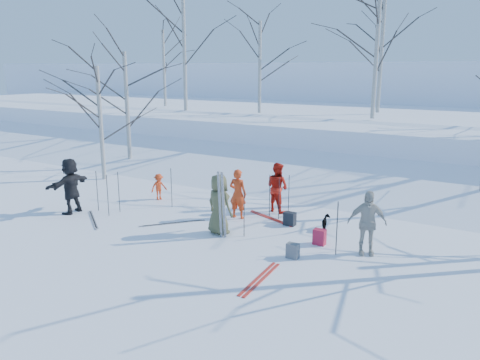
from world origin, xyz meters
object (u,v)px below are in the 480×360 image
Objects in this scene: dog at (326,223)px; skier_red_north at (238,194)px; skier_grey_west at (71,186)px; backpack_red at (320,237)px; backpack_grey at (293,251)px; skier_red_seated at (159,187)px; skier_redor_behind at (277,187)px; backpack_dark at (290,219)px; skier_olive_center at (219,204)px; skier_cream_east at (367,223)px.

skier_red_north is at bearing -15.06° from dog.
backpack_red is (7.94, 1.51, -0.69)m from skier_grey_west.
skier_red_seated is at bearing 159.69° from backpack_grey.
backpack_grey is (6.33, -2.34, -0.28)m from skier_red_seated.
dog is 1.38× the size of backpack_grey.
skier_grey_west is at bearing -169.21° from backpack_red.
skier_red_north is at bearing 75.43° from skier_redor_behind.
skier_red_north is 0.96× the size of skier_redor_behind.
dog is at bearing -67.04° from skier_red_seated.
skier_red_seated is at bearing 178.64° from backpack_dark.
skier_olive_center is 4.32× the size of backpack_dark.
skier_olive_center is at bearing -166.35° from backpack_red.
skier_redor_behind is 3.17m from backpack_red.
backpack_grey is at bearing -166.18° from skier_cream_east.
skier_olive_center is 1.10× the size of skier_red_north.
backpack_grey is at bearing 87.91° from skier_grey_west.
skier_red_seated is 5.21m from backpack_dark.
backpack_dark is (-2.59, 1.02, -0.63)m from skier_cream_east.
skier_redor_behind is at bearing 138.14° from backpack_red.
dog reaches higher than backpack_dark.
backpack_dark reaches higher than backpack_grey.
backpack_red is at bearing -36.80° from backpack_dark.
skier_olive_center is at bearing -92.62° from skier_red_seated.
skier_cream_east reaches higher than skier_red_north.
skier_redor_behind is 3.87× the size of backpack_red.
backpack_dark is (1.41, 1.68, -0.66)m from skier_olive_center.
backpack_red is (2.32, -2.08, -0.60)m from skier_redor_behind.
skier_grey_west reaches higher than skier_olive_center.
skier_olive_center reaches higher than dog.
dog is 1.18m from backpack_red.
skier_redor_behind is at bearing 118.23° from skier_grey_west.
backpack_red is (-1.24, 0.01, -0.62)m from skier_cream_east.
skier_cream_east is at bearing -21.51° from backpack_dark.
skier_grey_west is 7.76m from backpack_grey.
backpack_grey is at bearing 138.05° from skier_redor_behind.
skier_cream_east is 3.95× the size of backpack_red.
skier_red_seated is at bearing 145.95° from skier_cream_east.
skier_red_north is 0.95× the size of skier_cream_east.
skier_redor_behind is at bearing -54.56° from skier_red_seated.
dog is (2.79, 0.33, -0.56)m from skier_red_north.
skier_redor_behind reaches higher than skier_red_north.
dog is (2.50, 1.82, -0.64)m from skier_olive_center.
skier_grey_west is at bearing 175.16° from skier_red_seated.
skier_cream_east reaches higher than skier_red_seated.
skier_grey_west is at bearing -2.80° from dog.
skier_red_seated reaches higher than dog.
skier_red_north is 2.99× the size of dog.
skier_redor_behind is at bearing 132.20° from backpack_dark.
skier_redor_behind is at bearing 122.60° from backpack_grey.
skier_cream_east is 4.36× the size of backpack_grey.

